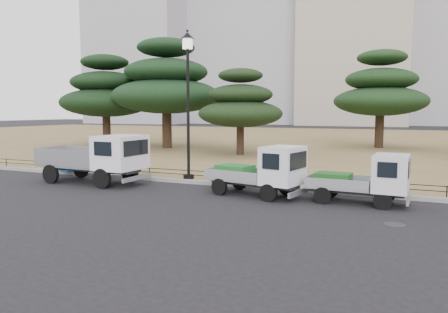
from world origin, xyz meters
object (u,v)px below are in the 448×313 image
at_px(truck_kei_front, 261,171).
at_px(truck_kei_rear, 365,179).
at_px(tarp_pile, 70,164).
at_px(truck_large, 97,156).
at_px(street_lamp, 188,81).

distance_m(truck_kei_front, truck_kei_rear, 3.60).
bearing_deg(tarp_pile, truck_kei_rear, -6.33).
relative_size(truck_kei_rear, tarp_pile, 2.19).
xyz_separation_m(truck_kei_front, tarp_pile, (-10.55, 1.70, -0.44)).
height_order(truck_kei_front, tarp_pile, truck_kei_front).
height_order(truck_large, truck_kei_rear, truck_large).
bearing_deg(truck_large, street_lamp, 30.80).
xyz_separation_m(truck_kei_rear, street_lamp, (-7.53, 1.62, 3.54)).
distance_m(truck_kei_front, street_lamp, 5.52).
bearing_deg(tarp_pile, street_lamp, 0.45).
bearing_deg(truck_kei_rear, truck_large, -176.04).
height_order(truck_large, truck_kei_front, truck_large).
bearing_deg(truck_kei_rear, truck_kei_front, -175.22).
height_order(truck_large, tarp_pile, truck_large).
bearing_deg(street_lamp, truck_kei_front, -24.07).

